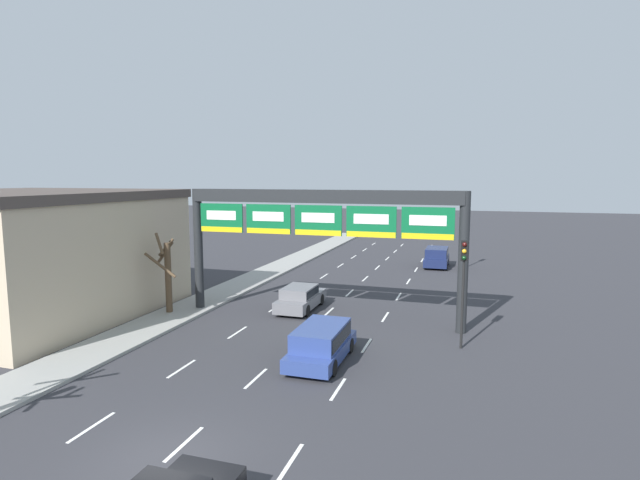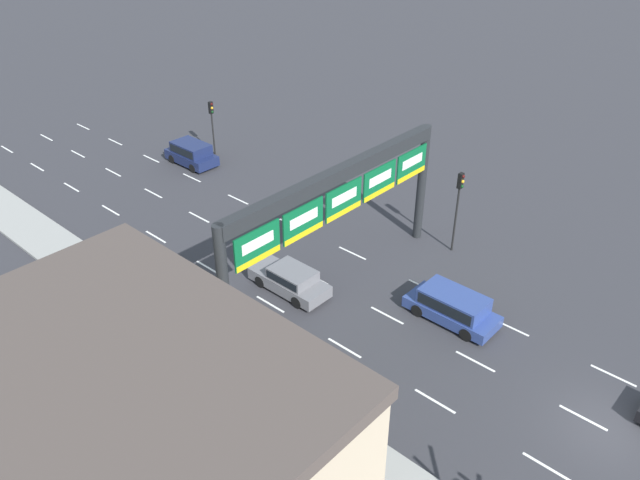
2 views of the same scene
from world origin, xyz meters
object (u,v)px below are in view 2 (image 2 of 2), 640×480
object	(u,v)px
car_grey	(291,279)
tree_bare_second	(229,345)
suv_navy	(191,153)
traffic_light_near_gantry	(459,197)
suv_blue	(453,305)
traffic_light_mid_block	(212,117)
sign_gantry	(339,197)

from	to	relation	value
car_grey	tree_bare_second	distance (m)	7.71
car_grey	suv_navy	world-z (taller)	suv_navy
traffic_light_near_gantry	tree_bare_second	size ratio (longest dim) A/B	1.09
suv_navy	traffic_light_near_gantry	distance (m)	21.29
suv_navy	tree_bare_second	world-z (taller)	tree_bare_second
suv_navy	tree_bare_second	distance (m)	24.15
suv_navy	suv_blue	bearing A→B (deg)	-96.88
tree_bare_second	car_grey	bearing A→B (deg)	25.34
suv_blue	suv_navy	distance (m)	24.58
suv_blue	car_grey	size ratio (longest dim) A/B	1.02
traffic_light_near_gantry	traffic_light_mid_block	world-z (taller)	traffic_light_near_gantry
suv_blue	car_grey	bearing A→B (deg)	115.64
sign_gantry	traffic_light_mid_block	world-z (taller)	sign_gantry
suv_blue	tree_bare_second	bearing A→B (deg)	157.35
suv_blue	traffic_light_mid_block	world-z (taller)	traffic_light_mid_block
traffic_light_mid_block	traffic_light_near_gantry	bearing A→B (deg)	-89.15
traffic_light_mid_block	suv_blue	bearing A→B (deg)	-102.11
sign_gantry	traffic_light_near_gantry	xyz separation A→B (m)	(7.48, -2.38, -2.01)
car_grey	traffic_light_near_gantry	xyz separation A→B (m)	(9.22, -4.14, 2.76)
sign_gantry	traffic_light_near_gantry	bearing A→B (deg)	-17.69
sign_gantry	traffic_light_near_gantry	size ratio (longest dim) A/B	3.10
traffic_light_mid_block	tree_bare_second	distance (m)	25.61
traffic_light_near_gantry	car_grey	bearing A→B (deg)	155.82
tree_bare_second	sign_gantry	bearing A→B (deg)	9.72
sign_gantry	traffic_light_near_gantry	world-z (taller)	sign_gantry
suv_navy	traffic_light_near_gantry	world-z (taller)	traffic_light_near_gantry
car_grey	traffic_light_mid_block	xyz separation A→B (m)	(8.91, 17.00, 2.26)
sign_gantry	tree_bare_second	distance (m)	9.19
sign_gantry	traffic_light_mid_block	distance (m)	20.23
sign_gantry	suv_blue	world-z (taller)	sign_gantry
tree_bare_second	suv_navy	bearing A→B (deg)	56.29
car_grey	suv_navy	size ratio (longest dim) A/B	1.09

